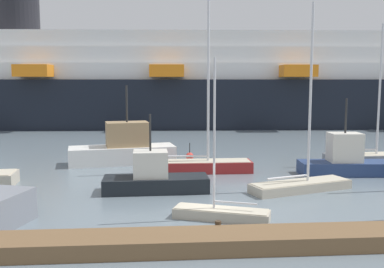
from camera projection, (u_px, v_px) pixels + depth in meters
name	position (u px, v px, depth m)	size (l,w,h in m)	color
ground_plane	(209.00, 217.00, 19.43)	(600.00, 600.00, 0.00)	slate
dock_pier	(222.00, 241.00, 15.66)	(21.33, 1.96, 0.73)	brown
sailboat_0	(370.00, 158.00, 31.70)	(6.44, 2.03, 10.10)	gray
sailboat_2	(221.00, 212.00, 19.05)	(4.33, 2.45, 7.03)	#BCB29E
sailboat_3	(200.00, 163.00, 29.14)	(6.95, 1.80, 11.98)	maroon
sailboat_5	(301.00, 182.00, 24.10)	(6.10, 3.36, 10.26)	#BCB29E
fishing_boat_0	(124.00, 149.00, 32.23)	(8.03, 3.87, 5.78)	white
fishing_boat_1	(154.00, 178.00, 23.93)	(5.79, 2.18, 4.27)	black
fishing_boat_3	(347.00, 161.00, 28.29)	(6.48, 2.42, 4.96)	navy
channel_buoy_1	(190.00, 156.00, 33.60)	(0.60, 0.60, 1.35)	red
cruise_ship	(167.00, 84.00, 61.70)	(116.06, 22.40, 18.35)	black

